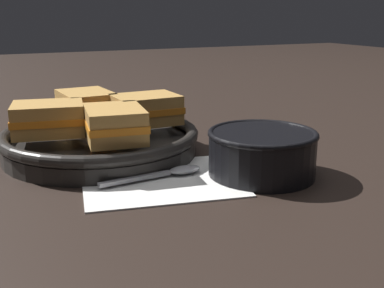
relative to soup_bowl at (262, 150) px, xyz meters
name	(u,v)px	position (x,y,z in m)	size (l,w,h in m)	color
ground_plane	(179,163)	(-0.08, 0.10, -0.04)	(4.00, 4.00, 0.00)	black
napkin	(161,179)	(-0.13, 0.04, -0.03)	(0.23, 0.21, 0.00)	white
soup_bowl	(262,150)	(0.00, 0.00, 0.00)	(0.15, 0.15, 0.06)	black
spoon	(172,172)	(-0.11, 0.04, -0.03)	(0.15, 0.03, 0.01)	#9E9EA3
skillet	(101,141)	(-0.17, 0.19, -0.01)	(0.30, 0.30, 0.04)	black
sandwich_near_left	(115,124)	(-0.17, 0.11, 0.03)	(0.09, 0.11, 0.05)	#C18E47
sandwich_near_right	(146,109)	(-0.10, 0.19, 0.03)	(0.11, 0.08, 0.05)	#C18E47
sandwich_far_left	(86,105)	(-0.17, 0.26, 0.03)	(0.09, 0.11, 0.05)	#C18E47
sandwich_far_right	(48,119)	(-0.25, 0.19, 0.03)	(0.12, 0.10, 0.05)	#C18E47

